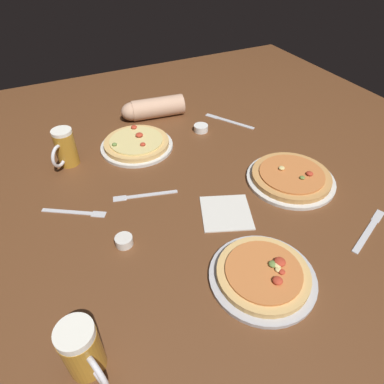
# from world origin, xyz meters

# --- Properties ---
(ground_plane) EXTENTS (2.40, 2.40, 0.03)m
(ground_plane) POSITION_xyz_m (0.00, 0.00, -0.01)
(ground_plane) COLOR brown
(pizza_plate_near) EXTENTS (0.28, 0.28, 0.05)m
(pizza_plate_near) POSITION_xyz_m (0.02, -0.37, 0.02)
(pizza_plate_near) COLOR #B2B2B7
(pizza_plate_near) RESTS_ON ground_plane
(pizza_plate_far) EXTENTS (0.29, 0.29, 0.05)m
(pizza_plate_far) POSITION_xyz_m (-0.07, 0.37, 0.02)
(pizza_plate_far) COLOR silver
(pizza_plate_far) RESTS_ON ground_plane
(pizza_plate_side) EXTENTS (0.31, 0.31, 0.05)m
(pizza_plate_side) POSITION_xyz_m (0.35, -0.08, 0.02)
(pizza_plate_side) COLOR silver
(pizza_plate_side) RESTS_ON ground_plane
(beer_mug_dark) EXTENTS (0.10, 0.11, 0.14)m
(beer_mug_dark) POSITION_xyz_m (-0.33, 0.37, 0.07)
(beer_mug_dark) COLOR #B27A23
(beer_mug_dark) RESTS_ON ground_plane
(beer_mug_amber) EXTENTS (0.08, 0.13, 0.14)m
(beer_mug_amber) POSITION_xyz_m (-0.43, -0.39, 0.07)
(beer_mug_amber) COLOR #B27A23
(beer_mug_amber) RESTS_ON ground_plane
(ramekin_sauce) EXTENTS (0.06, 0.06, 0.03)m
(ramekin_sauce) POSITION_xyz_m (0.22, 0.37, 0.01)
(ramekin_sauce) COLOR white
(ramekin_sauce) RESTS_ON ground_plane
(ramekin_butter) EXTENTS (0.05, 0.05, 0.03)m
(ramekin_butter) POSITION_xyz_m (-0.27, -0.10, 0.01)
(ramekin_butter) COLOR silver
(ramekin_butter) RESTS_ON ground_plane
(napkin_folded) EXTENTS (0.20, 0.21, 0.01)m
(napkin_folded) POSITION_xyz_m (0.06, -0.12, 0.00)
(napkin_folded) COLOR silver
(napkin_folded) RESTS_ON ground_plane
(fork_left) EXTENTS (0.21, 0.07, 0.01)m
(fork_left) POSITION_xyz_m (-0.14, 0.07, 0.00)
(fork_left) COLOR silver
(fork_left) RESTS_ON ground_plane
(knife_right) EXTENTS (0.21, 0.11, 0.01)m
(knife_right) POSITION_xyz_m (0.41, -0.37, 0.00)
(knife_right) COLOR silver
(knife_right) RESTS_ON ground_plane
(fork_spare) EXTENTS (0.19, 0.13, 0.01)m
(fork_spare) POSITION_xyz_m (-0.37, 0.09, 0.00)
(fork_spare) COLOR silver
(fork_spare) RESTS_ON ground_plane
(knife_spare) EXTENTS (0.14, 0.22, 0.01)m
(knife_spare) POSITION_xyz_m (0.37, 0.39, 0.00)
(knife_spare) COLOR silver
(knife_spare) RESTS_ON ground_plane
(diner_arm) EXTENTS (0.29, 0.12, 0.09)m
(diner_arm) POSITION_xyz_m (0.08, 0.57, 0.04)
(diner_arm) COLOR tan
(diner_arm) RESTS_ON ground_plane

